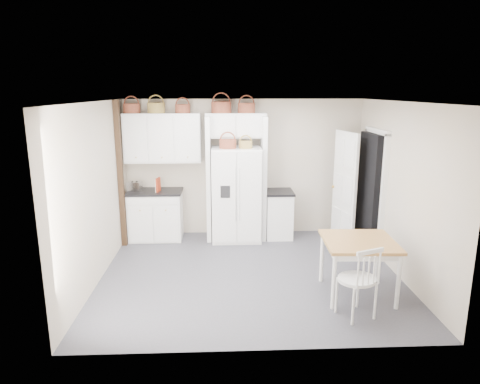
{
  "coord_description": "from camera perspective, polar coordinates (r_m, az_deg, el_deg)",
  "views": [
    {
      "loc": [
        -0.42,
        -6.11,
        2.76
      ],
      "look_at": [
        -0.13,
        0.4,
        1.2
      ],
      "focal_mm": 32.0,
      "sensor_mm": 36.0,
      "label": 1
    }
  ],
  "objects": [
    {
      "name": "doorway_void",
      "position": [
        7.76,
        16.97,
        -0.07
      ],
      "size": [
        0.18,
        0.85,
        2.05
      ],
      "primitive_type": "cube",
      "color": "black",
      "rests_on": "floor"
    },
    {
      "name": "wall_right",
      "position": [
        6.82,
        20.57,
        0.22
      ],
      "size": [
        0.0,
        4.0,
        4.0
      ],
      "primitive_type": "plane",
      "rotation": [
        1.57,
        0.0,
        -1.57
      ],
      "color": "#BDAC90",
      "rests_on": "floor"
    },
    {
      "name": "base_cab_right",
      "position": [
        8.22,
        5.15,
        -3.06
      ],
      "size": [
        0.49,
        0.59,
        0.86
      ],
      "primitive_type": "cube",
      "color": "white",
      "rests_on": "floor"
    },
    {
      "name": "windsor_chair",
      "position": [
        5.56,
        15.32,
        -11.15
      ],
      "size": [
        0.61,
        0.58,
        0.99
      ],
      "primitive_type": "cube",
      "rotation": [
        0.0,
        0.0,
        0.38
      ],
      "color": "white",
      "rests_on": "floor"
    },
    {
      "name": "cookbook_red",
      "position": [
        8.0,
        -10.85,
        0.96
      ],
      "size": [
        0.07,
        0.18,
        0.26
      ],
      "primitive_type": "cube",
      "rotation": [
        0.0,
        0.0,
        -0.19
      ],
      "color": "maroon",
      "rests_on": "counter_left"
    },
    {
      "name": "bridge_cabinet",
      "position": [
        7.97,
        -0.58,
        8.88
      ],
      "size": [
        1.12,
        0.34,
        0.45
      ],
      "primitive_type": "cube",
      "color": "white",
      "rests_on": "wall_back"
    },
    {
      "name": "fridge_panel_right",
      "position": [
        8.01,
        3.12,
        1.83
      ],
      "size": [
        0.08,
        0.6,
        2.3
      ],
      "primitive_type": "cube",
      "color": "white",
      "rests_on": "floor"
    },
    {
      "name": "ceiling",
      "position": [
        6.13,
        1.44,
        11.94
      ],
      "size": [
        4.5,
        4.5,
        0.0
      ],
      "primitive_type": "plane",
      "color": "white",
      "rests_on": "wall_back"
    },
    {
      "name": "floor",
      "position": [
        6.72,
        1.31,
        -10.82
      ],
      "size": [
        4.5,
        4.5,
        0.0
      ],
      "primitive_type": "plane",
      "color": "#4A4B56",
      "rests_on": "ground"
    },
    {
      "name": "counter_right",
      "position": [
        8.1,
        5.22,
        -0.0
      ],
      "size": [
        0.53,
        0.63,
        0.04
      ],
      "primitive_type": "cube",
      "color": "black",
      "rests_on": "base_cab_right"
    },
    {
      "name": "base_cab_left",
      "position": [
        8.24,
        -11.14,
        -3.12
      ],
      "size": [
        0.97,
        0.61,
        0.89
      ],
      "primitive_type": "cube",
      "color": "white",
      "rests_on": "floor"
    },
    {
      "name": "basket_upper_a",
      "position": [
        8.11,
        -14.24,
        10.75
      ],
      "size": [
        0.3,
        0.3,
        0.17
      ],
      "primitive_type": "cylinder",
      "color": "maroon",
      "rests_on": "upper_cabinet"
    },
    {
      "name": "basket_bridge_b",
      "position": [
        7.96,
        0.87,
        11.14
      ],
      "size": [
        0.31,
        0.31,
        0.18
      ],
      "primitive_type": "cylinder",
      "color": "maroon",
      "rests_on": "bridge_cabinet"
    },
    {
      "name": "refrigerator",
      "position": [
        7.95,
        -0.5,
        -0.29
      ],
      "size": [
        0.9,
        0.72,
        1.74
      ],
      "primitive_type": "cube",
      "color": "white",
      "rests_on": "floor"
    },
    {
      "name": "cookbook_cream",
      "position": [
        8.0,
        -10.97,
        0.89
      ],
      "size": [
        0.06,
        0.16,
        0.24
      ],
      "primitive_type": "cube",
      "rotation": [
        0.0,
        0.0,
        -0.16
      ],
      "color": "silver",
      "rests_on": "counter_left"
    },
    {
      "name": "counter_left",
      "position": [
        8.12,
        -11.28,
        0.05
      ],
      "size": [
        1.01,
        0.65,
        0.04
      ],
      "primitive_type": "cube",
      "color": "black",
      "rests_on": "base_cab_left"
    },
    {
      "name": "basket_fridge_a",
      "position": [
        7.68,
        -1.64,
        6.43
      ],
      "size": [
        0.3,
        0.3,
        0.16
      ],
      "primitive_type": "cylinder",
      "color": "maroon",
      "rests_on": "refrigerator"
    },
    {
      "name": "basket_upper_b",
      "position": [
        8.03,
        -11.12,
        10.94
      ],
      "size": [
        0.32,
        0.32,
        0.19
      ],
      "primitive_type": "cylinder",
      "color": "brown",
      "rests_on": "upper_cabinet"
    },
    {
      "name": "fridge_panel_left",
      "position": [
        7.98,
        -4.2,
        1.77
      ],
      "size": [
        0.08,
        0.6,
        2.3
      ],
      "primitive_type": "cube",
      "color": "white",
      "rests_on": "floor"
    },
    {
      "name": "upper_cabinet",
      "position": [
        8.06,
        -10.29,
        7.11
      ],
      "size": [
        1.4,
        0.34,
        0.9
      ],
      "primitive_type": "cube",
      "color": "white",
      "rests_on": "wall_back"
    },
    {
      "name": "basket_bridge_a",
      "position": [
        7.95,
        -2.51,
        11.22
      ],
      "size": [
        0.36,
        0.36,
        0.2
      ],
      "primitive_type": "cylinder",
      "color": "maroon",
      "rests_on": "bridge_cabinet"
    },
    {
      "name": "door_slab",
      "position": [
        7.96,
        13.74,
        0.46
      ],
      "size": [
        0.21,
        0.79,
        2.05
      ],
      "primitive_type": "cube",
      "rotation": [
        0.0,
        0.0,
        -1.36
      ],
      "color": "white",
      "rests_on": "floor"
    },
    {
      "name": "trim_post",
      "position": [
        7.81,
        -15.67,
        2.16
      ],
      "size": [
        0.09,
        0.09,
        2.6
      ],
      "primitive_type": "cube",
      "color": "black",
      "rests_on": "floor"
    },
    {
      "name": "wall_back",
      "position": [
        8.25,
        0.44,
        3.25
      ],
      "size": [
        4.5,
        0.0,
        4.5
      ],
      "primitive_type": "plane",
      "rotation": [
        1.57,
        0.0,
        0.0
      ],
      "color": "#BDAC90",
      "rests_on": "floor"
    },
    {
      "name": "toaster",
      "position": [
        8.14,
        -13.86,
        0.73
      ],
      "size": [
        0.29,
        0.21,
        0.18
      ],
      "primitive_type": "cube",
      "rotation": [
        0.0,
        0.0,
        -0.29
      ],
      "color": "silver",
      "rests_on": "counter_left"
    },
    {
      "name": "basket_upper_c",
      "position": [
        7.98,
        -7.66,
        10.95
      ],
      "size": [
        0.27,
        0.27,
        0.16
      ],
      "primitive_type": "cylinder",
      "color": "maroon",
      "rests_on": "upper_cabinet"
    },
    {
      "name": "dining_table",
      "position": [
        6.16,
        15.41,
        -9.67
      ],
      "size": [
        0.99,
        0.99,
        0.79
      ],
      "primitive_type": "cube",
      "rotation": [
        0.0,
        0.0,
        -0.05
      ],
      "color": "olive",
      "rests_on": "floor"
    },
    {
      "name": "basket_fridge_b",
      "position": [
        7.69,
        0.76,
        6.32
      ],
      "size": [
        0.24,
        0.24,
        0.13
      ],
      "primitive_type": "cylinder",
      "color": "brown",
      "rests_on": "refrigerator"
    },
    {
      "name": "wall_left",
      "position": [
        6.54,
        -18.7,
        -0.17
      ],
      "size": [
        0.0,
        4.0,
        4.0
      ],
      "primitive_type": "plane",
      "rotation": [
        1.57,
        0.0,
        1.57
      ],
      "color": "#BDAC90",
      "rests_on": "floor"
    }
  ]
}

